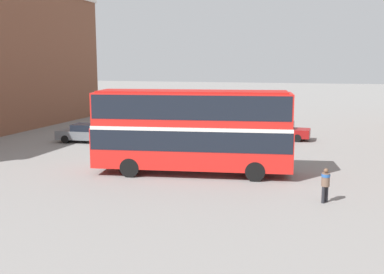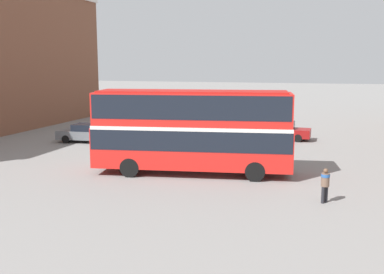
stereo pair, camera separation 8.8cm
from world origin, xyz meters
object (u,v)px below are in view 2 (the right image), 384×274
Objects in this scene: double_decker_bus at (192,127)px; pedestrian_foreground at (325,182)px; parked_car_kerb_far at (88,133)px; parked_car_kerb_near at (280,130)px.

double_decker_bus is 8.13m from pedestrian_foreground.
pedestrian_foreground is 21.10m from parked_car_kerb_far.
pedestrian_foreground is at bearing -34.12° from double_decker_bus.
pedestrian_foreground is at bearing -75.89° from parked_car_kerb_near.
pedestrian_foreground is at bearing 143.73° from parked_car_kerb_far.
pedestrian_foreground reaches higher than parked_car_kerb_far.
double_decker_bus is 7.14× the size of pedestrian_foreground.
parked_car_kerb_far is at bearing -157.05° from parked_car_kerb_near.
double_decker_bus is 13.75m from parked_car_kerb_near.
parked_car_kerb_near is 1.01× the size of parked_car_kerb_far.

